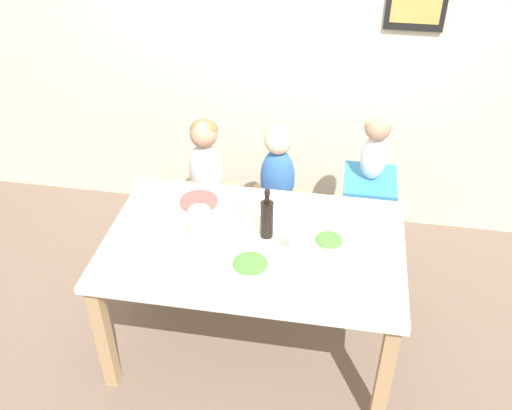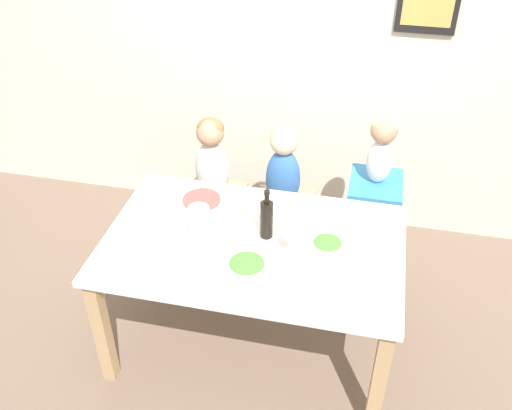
% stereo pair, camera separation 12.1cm
% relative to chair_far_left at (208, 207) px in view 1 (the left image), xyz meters
% --- Properties ---
extents(ground_plane, '(14.00, 14.00, 0.00)m').
position_rel_chair_far_left_xyz_m(ground_plane, '(0.44, -0.75, -0.38)').
color(ground_plane, '#705B4C').
extents(wall_back, '(10.00, 0.09, 2.70)m').
position_rel_chair_far_left_xyz_m(wall_back, '(0.44, 0.59, 0.98)').
color(wall_back, beige).
rests_on(wall_back, ground_plane).
extents(dining_table, '(1.54, 0.96, 0.75)m').
position_rel_chair_far_left_xyz_m(dining_table, '(0.44, -0.75, 0.27)').
color(dining_table, white).
rests_on(dining_table, ground_plane).
extents(chair_far_left, '(0.37, 0.44, 0.45)m').
position_rel_chair_far_left_xyz_m(chair_far_left, '(0.00, 0.00, 0.00)').
color(chair_far_left, silver).
rests_on(chair_far_left, ground_plane).
extents(chair_far_center, '(0.37, 0.44, 0.45)m').
position_rel_chair_far_left_xyz_m(chair_far_center, '(0.46, 0.00, 0.00)').
color(chair_far_center, silver).
rests_on(chair_far_center, ground_plane).
extents(chair_right_highchair, '(0.32, 0.37, 0.72)m').
position_rel_chair_far_left_xyz_m(chair_right_highchair, '(1.03, 0.00, 0.18)').
color(chair_right_highchair, silver).
rests_on(chair_right_highchair, ground_plane).
extents(person_child_left, '(0.22, 0.18, 0.57)m').
position_rel_chair_far_left_xyz_m(person_child_left, '(0.00, 0.00, 0.38)').
color(person_child_left, silver).
rests_on(person_child_left, chair_far_left).
extents(person_child_center, '(0.22, 0.18, 0.57)m').
position_rel_chair_far_left_xyz_m(person_child_center, '(0.46, 0.00, 0.38)').
color(person_child_center, '#3366B2').
rests_on(person_child_center, chair_far_center).
extents(person_baby_right, '(0.16, 0.16, 0.43)m').
position_rel_chair_far_left_xyz_m(person_baby_right, '(1.03, 0.00, 0.60)').
color(person_baby_right, silver).
rests_on(person_baby_right, chair_right_highchair).
extents(wine_bottle, '(0.07, 0.07, 0.28)m').
position_rel_chair_far_left_xyz_m(wine_bottle, '(0.50, -0.69, 0.49)').
color(wine_bottle, black).
rests_on(wine_bottle, dining_table).
extents(paper_towel_roll, '(0.11, 0.11, 0.23)m').
position_rel_chair_far_left_xyz_m(paper_towel_roll, '(0.19, -0.83, 0.49)').
color(paper_towel_roll, white).
rests_on(paper_towel_roll, dining_table).
extents(wine_glass_near, '(0.07, 0.07, 0.17)m').
position_rel_chair_far_left_xyz_m(wine_glass_near, '(0.64, -0.79, 0.49)').
color(wine_glass_near, white).
rests_on(wine_glass_near, dining_table).
extents(wine_glass_far, '(0.07, 0.07, 0.17)m').
position_rel_chair_far_left_xyz_m(wine_glass_far, '(0.36, -0.55, 0.49)').
color(wine_glass_far, white).
rests_on(wine_glass_far, dining_table).
extents(salad_bowl_large, '(0.20, 0.20, 0.08)m').
position_rel_chair_far_left_xyz_m(salad_bowl_large, '(0.46, -0.98, 0.41)').
color(salad_bowl_large, white).
rests_on(salad_bowl_large, dining_table).
extents(salad_bowl_small, '(0.16, 0.16, 0.08)m').
position_rel_chair_far_left_xyz_m(salad_bowl_small, '(0.82, -0.74, 0.41)').
color(salad_bowl_small, white).
rests_on(salad_bowl_small, dining_table).
extents(dinner_plate_front_left, '(0.22, 0.22, 0.01)m').
position_rel_chair_far_left_xyz_m(dinner_plate_front_left, '(-0.01, -1.01, 0.38)').
color(dinner_plate_front_left, silver).
rests_on(dinner_plate_front_left, dining_table).
extents(dinner_plate_back_left, '(0.22, 0.22, 0.01)m').
position_rel_chair_far_left_xyz_m(dinner_plate_back_left, '(0.07, -0.46, 0.38)').
color(dinner_plate_back_left, '#D14C47').
rests_on(dinner_plate_back_left, dining_table).
extents(dinner_plate_back_right, '(0.22, 0.22, 0.01)m').
position_rel_chair_far_left_xyz_m(dinner_plate_back_right, '(0.96, -0.48, 0.38)').
color(dinner_plate_back_right, silver).
rests_on(dinner_plate_back_right, dining_table).
extents(dinner_plate_front_right, '(0.22, 0.22, 0.01)m').
position_rel_chair_far_left_xyz_m(dinner_plate_front_right, '(0.81, -1.03, 0.38)').
color(dinner_plate_front_right, silver).
rests_on(dinner_plate_front_right, dining_table).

